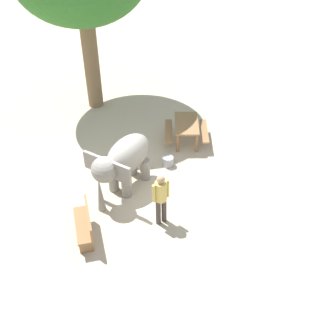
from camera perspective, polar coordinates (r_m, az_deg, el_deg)
The scene contains 6 objects.
ground_plane at distance 12.82m, azimuth -3.61°, elevation -2.72°, with size 60.00×60.00×0.00m, color #BAA88C.
elephant at distance 12.22m, azimuth -6.12°, elevation 1.05°, with size 2.34×1.89×1.64m.
person_handler at distance 11.08m, azimuth -0.97°, elevation -3.83°, with size 0.36×0.42×1.62m.
wooden_bench at distance 11.21m, azimuth -11.18°, elevation -7.45°, with size 1.44×0.92×0.88m.
picnic_table_near at distance 14.53m, azimuth 2.54°, elevation 5.53°, with size 1.71×1.69×0.78m.
feed_bucket at distance 13.60m, azimuth 0.01°, elevation 0.90°, with size 0.36×0.36×0.32m, color gray.
Camera 1 is at (9.57, 2.24, 8.24)m, focal length 44.80 mm.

